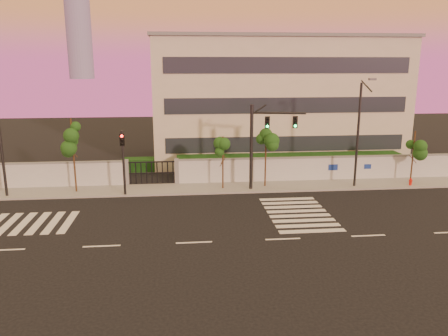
{
  "coord_description": "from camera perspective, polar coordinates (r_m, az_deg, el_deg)",
  "views": [
    {
      "loc": [
        -0.57,
        -22.52,
        9.61
      ],
      "look_at": [
        2.26,
        6.0,
        2.76
      ],
      "focal_mm": 35.0,
      "sensor_mm": 36.0,
      "label": 1
    }
  ],
  "objects": [
    {
      "name": "street_tree_c",
      "position": [
        34.29,
        -19.16,
        3.64
      ],
      "size": [
        1.55,
        1.24,
        5.73
      ],
      "color": "#382314",
      "rests_on": "ground"
    },
    {
      "name": "institutional_building",
      "position": [
        45.66,
        6.53,
        9.02
      ],
      "size": [
        24.4,
        12.4,
        12.25
      ],
      "color": "beige",
      "rests_on": "ground"
    },
    {
      "name": "perimeter_wall",
      "position": [
        35.57,
        -4.41,
        -0.49
      ],
      "size": [
        60.0,
        0.36,
        2.2
      ],
      "color": "#B1B3B8",
      "rests_on": "ground"
    },
    {
      "name": "street_tree_e",
      "position": [
        34.28,
        5.51,
        2.82
      ],
      "size": [
        1.53,
        1.21,
        4.52
      ],
      "color": "#382314",
      "rests_on": "ground"
    },
    {
      "name": "sidewalk",
      "position": [
        34.38,
        -4.5,
        -2.71
      ],
      "size": [
        60.0,
        3.0,
        0.15
      ],
      "primitive_type": "cube",
      "color": "gray",
      "rests_on": "ground"
    },
    {
      "name": "traffic_signal_secondary",
      "position": [
        32.66,
        -13.05,
        1.65
      ],
      "size": [
        0.38,
        0.36,
        4.94
      ],
      "rotation": [
        0.0,
        0.0,
        -0.05
      ],
      "color": "black",
      "rests_on": "ground"
    },
    {
      "name": "fire_hydrant",
      "position": [
        37.99,
        23.17,
        -1.76
      ],
      "size": [
        0.29,
        0.27,
        0.73
      ],
      "rotation": [
        0.0,
        0.0,
        0.33
      ],
      "color": "red",
      "rests_on": "ground"
    },
    {
      "name": "street_tree_f",
      "position": [
        38.66,
        23.58,
        2.78
      ],
      "size": [
        1.53,
        1.22,
        4.35
      ],
      "color": "#382314",
      "rests_on": "ground"
    },
    {
      "name": "streetlight_east",
      "position": [
        35.3,
        17.24,
        4.78
      ],
      "size": [
        0.51,
        2.08,
        8.62
      ],
      "color": "black",
      "rests_on": "ground"
    },
    {
      "name": "street_tree_d",
      "position": [
        33.54,
        -0.12,
        2.25
      ],
      "size": [
        1.47,
        1.17,
        4.21
      ],
      "color": "#382314",
      "rests_on": "ground"
    },
    {
      "name": "traffic_signal_main",
      "position": [
        33.35,
        5.04,
        4.06
      ],
      "size": [
        4.18,
        1.06,
        6.65
      ],
      "rotation": [
        0.0,
        0.0,
        -0.22
      ],
      "color": "black",
      "rests_on": "ground"
    },
    {
      "name": "ground",
      "position": [
        24.5,
        -3.93,
        -9.7
      ],
      "size": [
        120.0,
        120.0,
        0.0
      ],
      "primitive_type": "plane",
      "color": "black",
      "rests_on": "ground"
    },
    {
      "name": "hedge_row",
      "position": [
        38.33,
        -2.92,
        0.16
      ],
      "size": [
        41.0,
        4.25,
        1.8
      ],
      "color": "black",
      "rests_on": "ground"
    },
    {
      "name": "road_markings",
      "position": [
        28.0,
        -7.44,
        -6.73
      ],
      "size": [
        57.0,
        7.62,
        0.02
      ],
      "color": "silver",
      "rests_on": "ground"
    }
  ]
}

